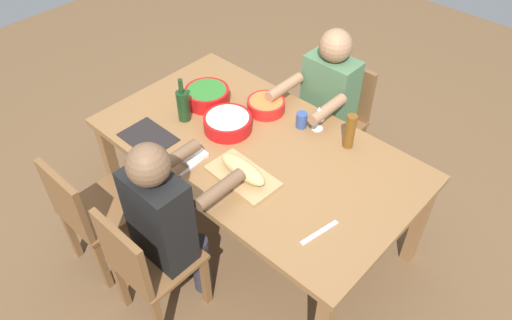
{
  "coord_description": "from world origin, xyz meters",
  "views": [
    {
      "loc": [
        1.43,
        -1.54,
        2.61
      ],
      "look_at": [
        0.0,
        0.0,
        0.63
      ],
      "focal_mm": 33.91,
      "sensor_mm": 36.0,
      "label": 1
    }
  ],
  "objects_px": {
    "napkin_stack": "(192,155)",
    "chair_near_center": "(144,263)",
    "cup_far_center": "(302,120)",
    "chair_near_left": "(89,211)",
    "serving_bowl_pasta": "(227,123)",
    "chair_far_center": "(338,114)",
    "beer_bottle": "(350,131)",
    "dining_table": "(256,155)",
    "diner_near_center": "(167,217)",
    "wine_bottle": "(183,105)",
    "serving_bowl_greens": "(207,95)",
    "serving_bowl_fruit": "(266,105)",
    "cutting_board": "(243,176)",
    "wine_glass": "(319,114)",
    "bread_loaf": "(243,169)",
    "diner_far_center": "(325,101)"
  },
  "relations": [
    {
      "from": "diner_near_center",
      "to": "wine_bottle",
      "type": "xyz_separation_m",
      "value": [
        -0.5,
        0.56,
        0.15
      ]
    },
    {
      "from": "dining_table",
      "to": "wine_glass",
      "type": "height_order",
      "value": "wine_glass"
    },
    {
      "from": "serving_bowl_greens",
      "to": "beer_bottle",
      "type": "bearing_deg",
      "value": 16.22
    },
    {
      "from": "wine_glass",
      "to": "cutting_board",
      "type": "bearing_deg",
      "value": -93.9
    },
    {
      "from": "bread_loaf",
      "to": "cup_far_center",
      "type": "height_order",
      "value": "bread_loaf"
    },
    {
      "from": "chair_near_center",
      "to": "cup_far_center",
      "type": "height_order",
      "value": "chair_near_center"
    },
    {
      "from": "diner_near_center",
      "to": "napkin_stack",
      "type": "xyz_separation_m",
      "value": [
        -0.21,
        0.37,
        0.05
      ]
    },
    {
      "from": "wine_glass",
      "to": "dining_table",
      "type": "bearing_deg",
      "value": -113.92
    },
    {
      "from": "dining_table",
      "to": "wine_bottle",
      "type": "bearing_deg",
      "value": -167.2
    },
    {
      "from": "diner_far_center",
      "to": "beer_bottle",
      "type": "bearing_deg",
      "value": -38.71
    },
    {
      "from": "dining_table",
      "to": "diner_near_center",
      "type": "height_order",
      "value": "diner_near_center"
    },
    {
      "from": "cutting_board",
      "to": "beer_bottle",
      "type": "bearing_deg",
      "value": 66.08
    },
    {
      "from": "diner_near_center",
      "to": "wine_bottle",
      "type": "height_order",
      "value": "diner_near_center"
    },
    {
      "from": "diner_far_center",
      "to": "bread_loaf",
      "type": "xyz_separation_m",
      "value": [
        0.12,
        -0.92,
        0.11
      ]
    },
    {
      "from": "dining_table",
      "to": "diner_far_center",
      "type": "xyz_separation_m",
      "value": [
        -0.0,
        0.68,
        0.03
      ]
    },
    {
      "from": "cup_far_center",
      "to": "chair_near_left",
      "type": "bearing_deg",
      "value": -116.94
    },
    {
      "from": "chair_near_center",
      "to": "serving_bowl_fruit",
      "type": "height_order",
      "value": "chair_near_center"
    },
    {
      "from": "napkin_stack",
      "to": "chair_near_center",
      "type": "bearing_deg",
      "value": -69.02
    },
    {
      "from": "serving_bowl_pasta",
      "to": "wine_bottle",
      "type": "distance_m",
      "value": 0.29
    },
    {
      "from": "diner_near_center",
      "to": "beer_bottle",
      "type": "relative_size",
      "value": 5.45
    },
    {
      "from": "serving_bowl_greens",
      "to": "bread_loaf",
      "type": "relative_size",
      "value": 0.88
    },
    {
      "from": "chair_far_center",
      "to": "diner_far_center",
      "type": "distance_m",
      "value": 0.28
    },
    {
      "from": "chair_far_center",
      "to": "beer_bottle",
      "type": "xyz_separation_m",
      "value": [
        0.39,
        -0.5,
        0.37
      ]
    },
    {
      "from": "diner_near_center",
      "to": "wine_glass",
      "type": "height_order",
      "value": "diner_near_center"
    },
    {
      "from": "chair_far_center",
      "to": "cutting_board",
      "type": "xyz_separation_m",
      "value": [
        0.12,
        -1.1,
        0.27
      ]
    },
    {
      "from": "wine_bottle",
      "to": "napkin_stack",
      "type": "bearing_deg",
      "value": -34.7
    },
    {
      "from": "serving_bowl_pasta",
      "to": "bread_loaf",
      "type": "distance_m",
      "value": 0.42
    },
    {
      "from": "cutting_board",
      "to": "bread_loaf",
      "type": "relative_size",
      "value": 1.25
    },
    {
      "from": "serving_bowl_fruit",
      "to": "cutting_board",
      "type": "distance_m",
      "value": 0.62
    },
    {
      "from": "wine_glass",
      "to": "chair_far_center",
      "type": "bearing_deg",
      "value": 108.4
    },
    {
      "from": "chair_near_center",
      "to": "diner_far_center",
      "type": "height_order",
      "value": "diner_far_center"
    },
    {
      "from": "diner_far_center",
      "to": "beer_bottle",
      "type": "distance_m",
      "value": 0.52
    },
    {
      "from": "dining_table",
      "to": "serving_bowl_fruit",
      "type": "height_order",
      "value": "serving_bowl_fruit"
    },
    {
      "from": "chair_near_center",
      "to": "napkin_stack",
      "type": "relative_size",
      "value": 6.07
    },
    {
      "from": "bread_loaf",
      "to": "cutting_board",
      "type": "bearing_deg",
      "value": 180.0
    },
    {
      "from": "serving_bowl_pasta",
      "to": "napkin_stack",
      "type": "bearing_deg",
      "value": -86.29
    },
    {
      "from": "dining_table",
      "to": "chair_near_left",
      "type": "distance_m",
      "value": 1.02
    },
    {
      "from": "serving_bowl_pasta",
      "to": "chair_near_left",
      "type": "bearing_deg",
      "value": -108.74
    },
    {
      "from": "dining_table",
      "to": "bread_loaf",
      "type": "relative_size",
      "value": 5.93
    },
    {
      "from": "chair_far_center",
      "to": "serving_bowl_fruit",
      "type": "height_order",
      "value": "chair_far_center"
    },
    {
      "from": "wine_bottle",
      "to": "serving_bowl_greens",
      "type": "bearing_deg",
      "value": 95.65
    },
    {
      "from": "chair_far_center",
      "to": "chair_near_center",
      "type": "bearing_deg",
      "value": -90.0
    },
    {
      "from": "dining_table",
      "to": "cup_far_center",
      "type": "xyz_separation_m",
      "value": [
        0.08,
        0.32,
        0.12
      ]
    },
    {
      "from": "diner_far_center",
      "to": "serving_bowl_fruit",
      "type": "height_order",
      "value": "diner_far_center"
    },
    {
      "from": "wine_bottle",
      "to": "cup_far_center",
      "type": "bearing_deg",
      "value": 36.97
    },
    {
      "from": "chair_near_left",
      "to": "serving_bowl_pasta",
      "type": "distance_m",
      "value": 0.96
    },
    {
      "from": "beer_bottle",
      "to": "cup_far_center",
      "type": "xyz_separation_m",
      "value": [
        -0.31,
        -0.04,
        -0.06
      ]
    },
    {
      "from": "diner_near_center",
      "to": "diner_far_center",
      "type": "relative_size",
      "value": 1.0
    },
    {
      "from": "dining_table",
      "to": "chair_far_center",
      "type": "height_order",
      "value": "chair_far_center"
    },
    {
      "from": "serving_bowl_fruit",
      "to": "cutting_board",
      "type": "bearing_deg",
      "value": -59.92
    }
  ]
}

